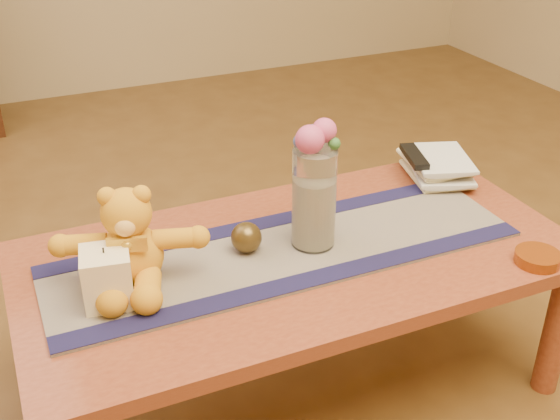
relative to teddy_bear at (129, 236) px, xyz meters
name	(u,v)px	position (x,y,z in m)	size (l,w,h in m)	color
floor	(296,384)	(0.41, -0.04, -0.57)	(5.50, 5.50, 0.00)	#573918
coffee_table_top	(298,258)	(0.41, -0.04, -0.14)	(1.40, 0.70, 0.04)	maroon
table_leg_fr	(557,329)	(1.05, -0.33, -0.37)	(0.07, 0.07, 0.41)	maroon
table_leg_bl	(39,326)	(-0.23, 0.25, -0.37)	(0.07, 0.07, 0.41)	maroon
table_leg_br	(433,229)	(1.05, 0.25, -0.37)	(0.07, 0.07, 0.41)	maroon
persian_runner	(286,251)	(0.38, -0.03, -0.12)	(1.20, 0.35, 0.01)	#1E1742
runner_border_near	(311,279)	(0.38, -0.18, -0.11)	(1.20, 0.06, 0.00)	#151339
runner_border_far	(264,223)	(0.38, 0.11, -0.11)	(1.20, 0.06, 0.00)	#151339
teddy_bear	(129,236)	(0.00, 0.00, 0.00)	(0.34, 0.28, 0.23)	orange
pillar_candle	(107,277)	(-0.07, -0.07, -0.05)	(0.11, 0.11, 0.13)	#FFEABB
candle_wick	(103,250)	(-0.07, -0.07, 0.02)	(0.00, 0.00, 0.01)	black
glass_vase	(314,198)	(0.46, -0.03, 0.02)	(0.11, 0.11, 0.26)	silver
potpourri_fill	(314,212)	(0.46, -0.03, -0.02)	(0.09, 0.09, 0.18)	beige
rose_left	(310,140)	(0.44, -0.04, 0.18)	(0.07, 0.07, 0.07)	#C5457A
rose_right	(324,130)	(0.48, -0.03, 0.19)	(0.06, 0.06, 0.06)	#C5457A
blue_flower_back	(313,134)	(0.47, 0.00, 0.17)	(0.04, 0.04, 0.04)	#47559B
blue_flower_side	(300,141)	(0.43, -0.01, 0.17)	(0.04, 0.04, 0.04)	#47559B
leaf_sprig	(334,144)	(0.50, -0.05, 0.16)	(0.03, 0.03, 0.03)	#33662D
bronze_ball	(246,237)	(0.29, 0.00, -0.08)	(0.08, 0.08, 0.08)	#493718
book_bottom	(411,177)	(0.89, 0.19, -0.11)	(0.17, 0.22, 0.02)	#F4EABC
book_lower	(413,172)	(0.90, 0.18, -0.09)	(0.16, 0.22, 0.02)	#F4EABC
book_upper	(410,166)	(0.89, 0.19, -0.07)	(0.17, 0.22, 0.02)	#F4EABC
book_top	(414,160)	(0.90, 0.18, -0.05)	(0.16, 0.22, 0.02)	#F4EABC
tv_remote	(414,156)	(0.89, 0.18, -0.04)	(0.04, 0.16, 0.02)	black
amber_dish	(538,258)	(0.93, -0.32, -0.11)	(0.11, 0.11, 0.03)	#BF5914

